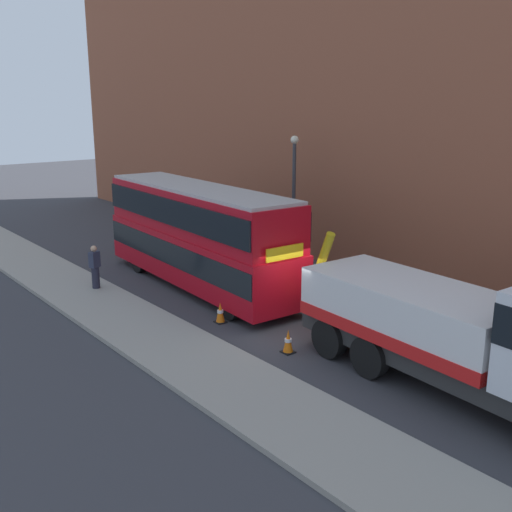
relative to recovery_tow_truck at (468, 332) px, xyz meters
name	(u,v)px	position (x,y,z in m)	size (l,w,h in m)	color
ground_plane	(307,331)	(-5.73, 0.05, -1.76)	(120.00, 120.00, 0.00)	#38383D
near_kerb	(200,363)	(-5.73, -4.15, -1.68)	(60.00, 2.80, 0.15)	gray
building_facade	(452,78)	(-5.73, 7.21, 6.31)	(60.00, 1.50, 16.00)	#935138
recovery_tow_truck	(468,332)	(0.00, 0.00, 0.00)	(10.21, 3.14, 3.67)	#2D2D2D
double_decker_bus	(198,232)	(-11.97, 0.03, 0.47)	(11.15, 3.17, 4.06)	#B70C19
pedestrian_onlooker	(95,267)	(-13.93, -3.50, -0.77)	(0.40, 0.47, 1.71)	#232333
traffic_cone_near_bus	(220,313)	(-8.11, -1.70, -1.42)	(0.36, 0.36, 0.72)	orange
traffic_cone_midway	(288,342)	(-4.81, -1.60, -1.42)	(0.36, 0.36, 0.72)	orange
street_lamp	(294,190)	(-11.79, 5.01, 1.71)	(0.36, 0.36, 5.83)	#38383D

